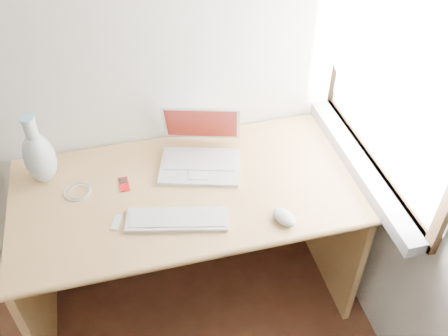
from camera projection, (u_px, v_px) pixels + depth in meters
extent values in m
cube|color=white|center=(402.00, 53.00, 1.80)|extent=(0.01, 0.90, 1.00)
cube|color=#99999C|center=(361.00, 165.00, 2.14)|extent=(0.10, 0.96, 0.06)
cube|color=silver|center=(385.00, 49.00, 1.76)|extent=(0.02, 0.84, 0.92)
cube|color=tan|center=(186.00, 190.00, 2.09)|extent=(1.44, 0.72, 0.03)
cube|color=tan|center=(35.00, 278.00, 2.22)|extent=(0.03, 0.68, 0.73)
cube|color=tan|center=(329.00, 220.00, 2.48)|extent=(0.03, 0.68, 0.73)
cube|color=tan|center=(176.00, 180.00, 2.51)|extent=(1.38, 0.03, 0.49)
cube|color=silver|center=(200.00, 167.00, 2.17)|extent=(0.39, 0.32, 0.02)
cube|color=silver|center=(200.00, 165.00, 2.16)|extent=(0.33, 0.21, 0.00)
cube|color=silver|center=(193.00, 129.00, 2.18)|extent=(0.35, 0.18, 0.22)
cube|color=maroon|center=(193.00, 129.00, 2.18)|extent=(0.32, 0.16, 0.19)
cube|color=white|center=(177.00, 220.00, 1.94)|extent=(0.41, 0.21, 0.02)
cube|color=silver|center=(177.00, 218.00, 1.93)|extent=(0.38, 0.17, 0.00)
ellipsoid|color=silver|center=(284.00, 217.00, 1.93)|extent=(0.11, 0.13, 0.04)
cube|color=#B70C0F|center=(124.00, 184.00, 2.09)|extent=(0.04, 0.09, 0.01)
cube|color=black|center=(124.00, 183.00, 2.09)|extent=(0.03, 0.03, 0.00)
torus|color=white|center=(77.00, 191.00, 2.06)|extent=(0.13, 0.13, 0.01)
cube|color=white|center=(116.00, 222.00, 1.94)|extent=(0.06, 0.08, 0.01)
ellipsoid|color=silver|center=(40.00, 158.00, 2.04)|extent=(0.13, 0.13, 0.24)
cylinder|color=silver|center=(30.00, 129.00, 1.94)|extent=(0.05, 0.05, 0.10)
cylinder|color=#98D6F3|center=(27.00, 119.00, 1.90)|extent=(0.06, 0.06, 0.01)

